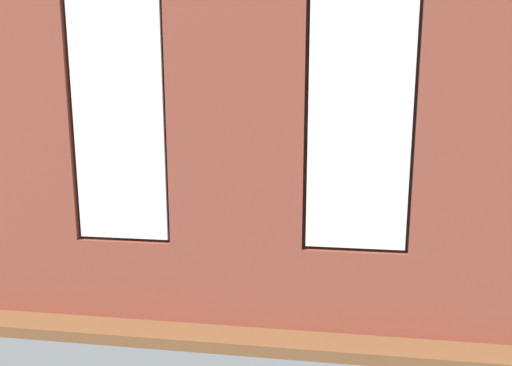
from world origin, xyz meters
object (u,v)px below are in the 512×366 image
remote_gray (212,208)px  papasan_chair (226,189)px  potted_plant_by_left_couch (388,194)px  couch_left (434,227)px  cup_ceramic (253,207)px  potted_plant_corner_near_left (419,183)px  potted_plant_beside_window_right (41,244)px  tv_flatscreen (99,164)px  remote_black (246,207)px  media_console (102,211)px  candle_jar (278,203)px  couch_by_window (183,258)px  table_plant_small (234,198)px  potted_plant_near_tv (103,205)px  coffee_table (246,211)px

remote_gray → papasan_chair: (0.06, -1.31, 0.02)m
papasan_chair → potted_plant_by_left_couch: 2.66m
couch_left → potted_plant_by_left_couch: (0.40, -1.37, 0.14)m
cup_ceramic → potted_plant_corner_near_left: potted_plant_corner_near_left is taller
couch_left → cup_ceramic: couch_left is taller
potted_plant_beside_window_right → couch_left: bearing=-159.0°
couch_left → papasan_chair: size_ratio=1.67×
tv_flatscreen → potted_plant_corner_near_left: tv_flatscreen is taller
cup_ceramic → remote_gray: bearing=0.0°
remote_black → remote_gray: bearing=93.5°
tv_flatscreen → media_console: bearing=90.0°
candle_jar → potted_plant_by_left_couch: 1.88m
media_console → potted_plant_corner_near_left: bearing=-163.2°
couch_by_window → couch_left: bearing=-151.0°
table_plant_small → potted_plant_near_tv: size_ratio=0.21×
potted_plant_by_left_couch → remote_gray: bearing=23.9°
papasan_chair → potted_plant_corner_near_left: size_ratio=1.18×
tv_flatscreen → potted_plant_near_tv: (-0.55, 1.05, -0.35)m
coffee_table → media_console: media_console is taller
media_console → potted_plant_beside_window_right: (-0.32, 2.01, 0.15)m
couch_by_window → cup_ceramic: couch_by_window is taller
remote_black → papasan_chair: bearing=12.6°
media_console → table_plant_small: bearing=-176.1°
remote_gray → potted_plant_beside_window_right: size_ratio=0.15×
coffee_table → papasan_chair: bearing=-65.3°
remote_gray → couch_by_window: bearing=-170.0°
papasan_chair → potted_plant_near_tv: size_ratio=1.16×
remote_black → potted_plant_beside_window_right: potted_plant_beside_window_right is taller
couch_by_window → potted_plant_near_tv: size_ratio=1.76×
couch_left → tv_flatscreen: size_ratio=1.57×
candle_jar → potted_plant_beside_window_right: bearing=43.5°
remote_gray → potted_plant_near_tv: potted_plant_near_tv is taller
remote_black → tv_flatscreen: tv_flatscreen is taller
table_plant_small → potted_plant_by_left_couch: bearing=-158.6°
couch_left → papasan_chair: couch_left is taller
couch_left → candle_jar: 2.14m
table_plant_small → remote_black: 0.25m
potted_plant_corner_near_left → remote_gray: bearing=26.6°
remote_gray → potted_plant_by_left_couch: 2.83m
remote_gray → papasan_chair: papasan_chair is taller
remote_gray → tv_flatscreen: bearing=92.4°
remote_black → potted_plant_near_tv: potted_plant_near_tv is taller
coffee_table → candle_jar: 0.47m
candle_jar → remote_black: size_ratio=0.69×
coffee_table → candle_jar: size_ratio=13.46×
couch_by_window → potted_plant_corner_near_left: bearing=-131.8°
couch_by_window → media_console: couch_by_window is taller
tv_flatscreen → couch_left: bearing=176.0°
couch_by_window → table_plant_small: (-0.15, -2.05, 0.20)m
remote_gray → potted_plant_corner_near_left: potted_plant_corner_near_left is taller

